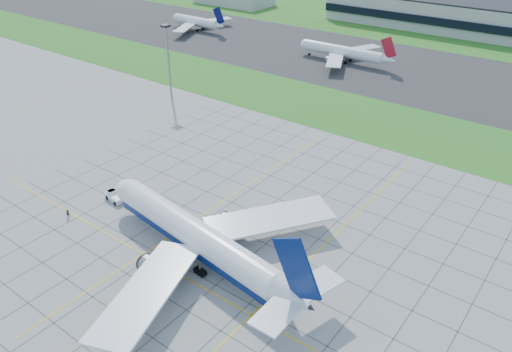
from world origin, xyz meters
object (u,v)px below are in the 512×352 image
at_px(crew_near, 68,213).
at_px(distant_jet_0, 197,22).
at_px(distant_jet_1, 344,52).
at_px(airliner, 197,237).
at_px(light_mast, 168,52).
at_px(pushback_tug, 115,196).

xyz_separation_m(crew_near, distant_jet_0, (-96.58, 146.72, 3.51)).
distance_m(distant_jet_0, distant_jet_1, 89.01).
bearing_deg(crew_near, airliner, -51.89).
distance_m(airliner, distant_jet_1, 141.80).
relative_size(light_mast, airliner, 0.44).
distance_m(crew_near, distant_jet_1, 143.45).
xyz_separation_m(airliner, distant_jet_1, (-40.83, 135.79, -0.53)).
xyz_separation_m(crew_near, distant_jet_1, (-7.64, 143.20, 3.52)).
bearing_deg(distant_jet_0, light_mast, -52.48).
xyz_separation_m(light_mast, distant_jet_1, (28.66, 75.00, -11.69)).
bearing_deg(crew_near, distant_jet_1, 28.58).
distance_m(pushback_tug, distant_jet_0, 168.09).
bearing_deg(light_mast, pushback_tug, -55.68).
bearing_deg(distant_jet_1, light_mast, -110.91).
relative_size(light_mast, pushback_tug, 3.17).
height_order(airliner, crew_near, airliner).
bearing_deg(pushback_tug, crew_near, -95.95).
height_order(light_mast, crew_near, light_mast).
bearing_deg(pushback_tug, distant_jet_0, 133.80).
bearing_deg(distant_jet_1, pushback_tug, -85.53).
relative_size(airliner, distant_jet_0, 1.37).
relative_size(crew_near, distant_jet_0, 0.05).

